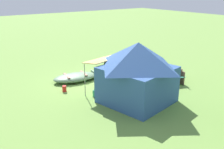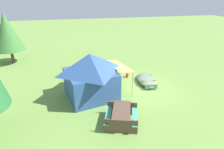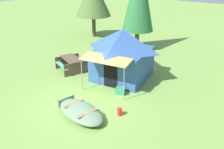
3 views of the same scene
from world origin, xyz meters
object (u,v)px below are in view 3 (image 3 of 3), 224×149
Objects in this scene: beached_rowboat at (81,111)px; cooler_box at (120,91)px; fuel_can at (120,112)px; canvas_cabin_tent at (122,53)px; picnic_table at (72,63)px.

beached_rowboat is 5.89× the size of cooler_box.
fuel_can is at bearing -53.95° from cooler_box.
picnic_table is (-2.99, -1.05, -0.95)m from canvas_cabin_tent.
cooler_box is (0.14, 2.56, -0.05)m from beached_rowboat.
canvas_cabin_tent reaches higher than picnic_table.
beached_rowboat is 0.62× the size of canvas_cabin_tent.
canvas_cabin_tent reaches higher than beached_rowboat.
canvas_cabin_tent is 2.06× the size of picnic_table.
canvas_cabin_tent is at bearing 19.40° from picnic_table.
picnic_table is at bearing 158.75° from fuel_can.
picnic_table reaches higher than cooler_box.
cooler_box is 1.47× the size of fuel_can.
beached_rowboat is 1.27× the size of picnic_table.
picnic_table is at bearing 172.77° from cooler_box.
beached_rowboat is at bearing -138.66° from fuel_can.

